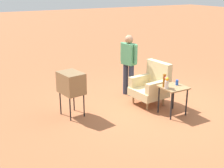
% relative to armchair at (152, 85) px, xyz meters
% --- Properties ---
extents(ground_plane, '(60.00, 60.00, 0.00)m').
position_rel_armchair_xyz_m(ground_plane, '(0.15, -0.05, -0.50)').
color(ground_plane, '#A05B38').
extents(armchair, '(0.84, 0.85, 1.06)m').
position_rel_armchair_xyz_m(armchair, '(0.00, 0.00, 0.00)').
color(armchair, '#937047').
rests_on(armchair, ground).
extents(side_table, '(0.56, 0.56, 0.68)m').
position_rel_armchair_xyz_m(side_table, '(0.76, 0.02, 0.08)').
color(side_table, black).
rests_on(side_table, ground).
extents(tv_on_stand, '(0.66, 0.53, 1.03)m').
position_rel_armchair_xyz_m(tv_on_stand, '(-0.31, -2.02, 0.28)').
color(tv_on_stand, black).
rests_on(tv_on_stand, ground).
extents(person_standing, '(0.55, 0.31, 1.64)m').
position_rel_armchair_xyz_m(person_standing, '(-0.82, -0.17, 0.44)').
color(person_standing, '#2D3347').
rests_on(person_standing, ground).
extents(soda_can_blue, '(0.07, 0.07, 0.12)m').
position_rel_armchair_xyz_m(soda_can_blue, '(0.72, 0.16, 0.24)').
color(soda_can_blue, blue).
rests_on(soda_can_blue, side_table).
extents(bottle_tall_amber, '(0.07, 0.07, 0.30)m').
position_rel_armchair_xyz_m(bottle_tall_amber, '(0.68, -0.18, 0.33)').
color(bottle_tall_amber, brown).
rests_on(bottle_tall_amber, side_table).
extents(flower_vase, '(0.15, 0.10, 0.27)m').
position_rel_armchair_xyz_m(flower_vase, '(0.79, -0.21, 0.33)').
color(flower_vase, silver).
rests_on(flower_vase, side_table).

